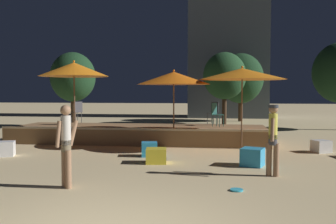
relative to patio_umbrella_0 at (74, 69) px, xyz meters
name	(u,v)px	position (x,y,z in m)	size (l,w,h in m)	color
wooden_deck	(139,134)	(2.16, 1.37, -2.52)	(10.06, 2.93, 0.68)	olive
patio_umbrella_0	(74,69)	(0.00, 0.00, 0.00)	(2.57, 2.57, 3.16)	brown
patio_umbrella_1	(242,74)	(6.12, -0.19, -0.21)	(2.99, 2.99, 2.88)	brown
patio_umbrella_2	(174,78)	(3.72, 0.04, -0.34)	(2.63, 2.63, 2.79)	brown
cube_seat_1	(321,146)	(8.68, -0.56, -2.62)	(0.65, 0.65, 0.40)	white
cube_seat_2	(6,149)	(-1.19, -2.60, -2.59)	(0.62, 0.62, 0.46)	white
cube_seat_3	(252,157)	(6.23, -3.14, -2.58)	(0.71, 0.71, 0.48)	#2D9EDB
cube_seat_4	(156,156)	(3.60, -3.09, -2.61)	(0.63, 0.63, 0.41)	yellow
cube_seat_5	(149,149)	(3.21, -2.03, -2.60)	(0.56, 0.56, 0.44)	#2D9EDB
person_1	(273,136)	(6.59, -4.34, -1.87)	(0.29, 0.50, 1.70)	#997051
person_2	(66,143)	(2.19, -6.00, -1.88)	(0.40, 0.44, 1.72)	#997051
bistro_chair_0	(216,112)	(5.23, 0.92, -1.60)	(0.47, 0.47, 0.90)	#1E4C47
bistro_chair_1	(78,110)	(-0.58, 1.80, -1.60)	(0.48, 0.48, 0.90)	#47474C
bistro_chair_2	(214,110)	(5.13, 2.25, -1.60)	(0.47, 0.47, 0.90)	#2D3338
frisbee_disc	(237,190)	(5.68, -5.78, -2.80)	(0.26, 0.26, 0.03)	#33B2D8
background_tree_0	(225,76)	(5.69, 9.89, 0.14)	(2.62, 2.62, 4.42)	#3D2B1C
background_tree_2	(73,77)	(-2.74, 6.73, -0.01)	(2.50, 2.50, 4.20)	#3D2B1C
background_tree_3	(241,78)	(6.81, 12.34, 0.07)	(3.05, 3.05, 4.58)	#3D2B1C
distant_building	(228,34)	(6.05, 16.97, 3.73)	(6.05, 4.13, 13.09)	#4C5666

